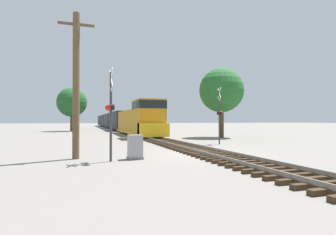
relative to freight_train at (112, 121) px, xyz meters
name	(u,v)px	position (x,y,z in m)	size (l,w,h in m)	color
ground_plane	(206,154)	(0.00, -52.38, -1.95)	(400.00, 400.00, 0.00)	slate
rail_track_bed	(206,152)	(0.00, -52.38, -1.81)	(2.60, 160.00, 0.31)	#382819
freight_train	(112,121)	(0.00, 0.00, 0.00)	(3.03, 83.11, 4.28)	#B77A14
crossing_signal_near	(110,109)	(-5.68, -53.63, 0.57)	(0.38, 1.01, 4.47)	#333333
crossing_signal_far	(220,113)	(3.92, -47.01, 0.62)	(0.53, 1.01, 4.71)	#333333
relay_cabinet	(135,147)	(-4.38, -53.20, -1.34)	(0.79, 0.60, 1.24)	slate
utility_pole	(76,84)	(-7.27, -52.18, 1.91)	(1.80, 0.35, 7.55)	brown
tree_far_right	(221,90)	(8.56, -39.11, 3.58)	(5.22, 5.22, 8.16)	#473521
tree_mid_background	(72,102)	(-8.97, -14.51, 3.44)	(5.45, 5.45, 8.15)	brown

